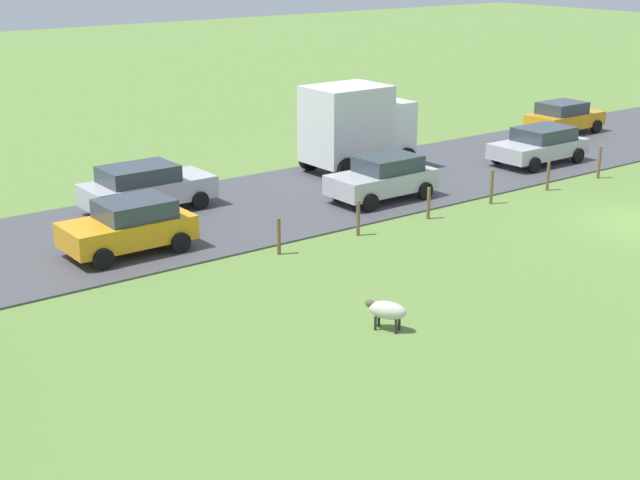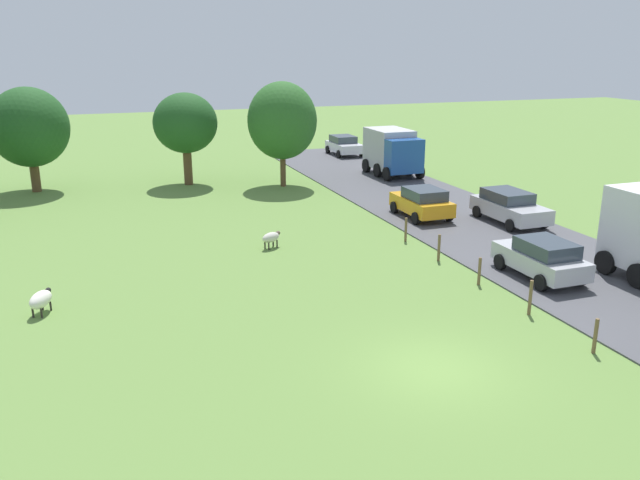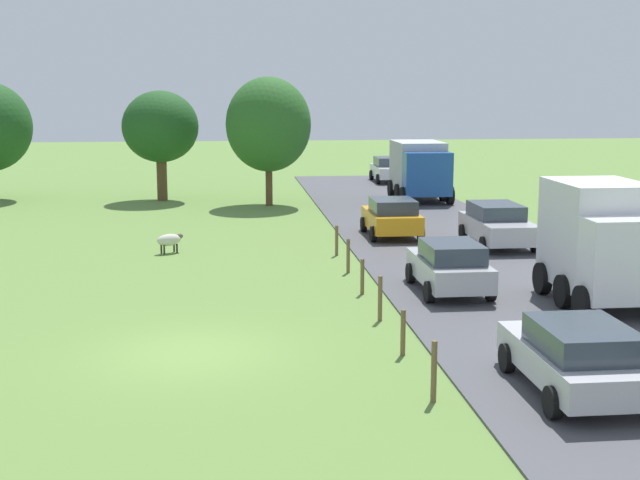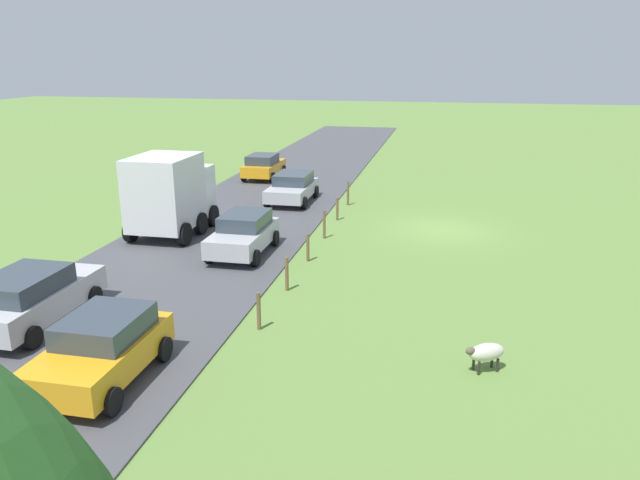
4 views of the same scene
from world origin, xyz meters
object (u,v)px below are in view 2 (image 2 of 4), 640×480
sheep_0 (271,237)px  car_1 (509,206)px  sheep_2 (41,300)px  car_6 (422,202)px  car_2 (344,145)px  tree_0 (29,127)px  tree_1 (185,123)px  tree_4 (282,121)px  car_4 (542,258)px  truck_0 (392,151)px

sheep_0 → car_1: 12.88m
sheep_2 → car_6: bearing=20.9°
car_6 → sheep_0: bearing=-164.9°
sheep_2 → car_2: (22.48, 27.89, 0.35)m
tree_0 → tree_1: bearing=-6.4°
tree_4 → tree_1: bearing=154.9°
car_4 → car_6: car_6 is taller
tree_1 → truck_0: bearing=-7.7°
truck_0 → car_6: (-3.70, -11.33, -0.89)m
tree_0 → car_1: (23.67, -16.77, -3.14)m
sheep_0 → car_6: (9.09, 2.46, 0.38)m
car_4 → car_2: bearing=82.7°
tree_1 → car_2: tree_1 is taller
car_1 → car_6: size_ratio=1.18×
tree_1 → car_1: size_ratio=1.32×
car_1 → car_6: bearing=146.9°
tree_0 → car_4: tree_0 is taller
sheep_2 → truck_0: (22.36, 18.44, 1.26)m
tree_4 → car_6: 11.98m
tree_1 → sheep_0: bearing=-85.2°
car_6 → tree_0: bearing=144.3°
sheep_0 → car_6: bearing=15.1°
tree_1 → car_1: tree_1 is taller
truck_0 → car_6: 11.95m
tree_1 → car_6: tree_1 is taller
tree_4 → truck_0: (8.32, 0.81, -2.50)m
car_2 → sheep_0: bearing=-119.1°
tree_4 → truck_0: size_ratio=1.40×
car_2 → car_4: (-3.94, -30.83, 0.00)m
tree_1 → car_1: (14.19, -15.71, -3.14)m
sheep_2 → car_1: bearing=11.7°
tree_0 → tree_4: tree_4 is taller
truck_0 → car_6: size_ratio=1.25×
tree_0 → tree_1: size_ratio=1.08×
sheep_2 → car_2: bearing=51.1°
tree_0 → truck_0: tree_0 is taller
sheep_0 → truck_0: bearing=47.1°
car_2 → car_6: (-3.83, -20.78, 0.01)m
sheep_0 → tree_4: (4.48, 12.98, 3.77)m
truck_0 → tree_0: bearing=172.8°
car_2 → car_4: car_4 is taller
tree_1 → car_4: bearing=-66.1°
tree_1 → car_2: 16.42m
tree_0 → tree_4: size_ratio=0.97×
sheep_0 → tree_0: bearing=122.8°
sheep_2 → car_6: size_ratio=0.34×
sheep_0 → sheep_2: size_ratio=0.83×
sheep_0 → truck_0: truck_0 is taller
sheep_2 → car_4: 18.77m
tree_4 → truck_0: bearing=5.5°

